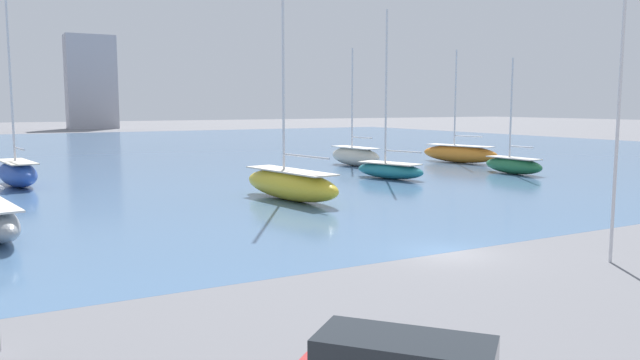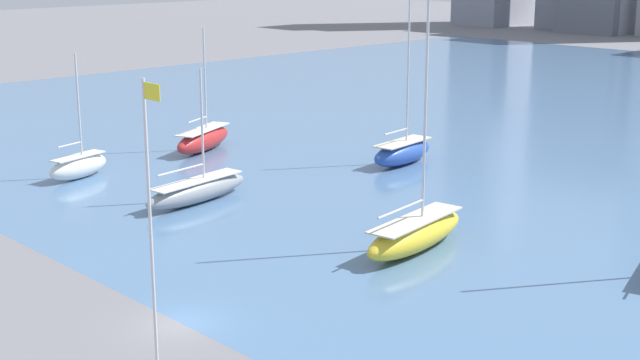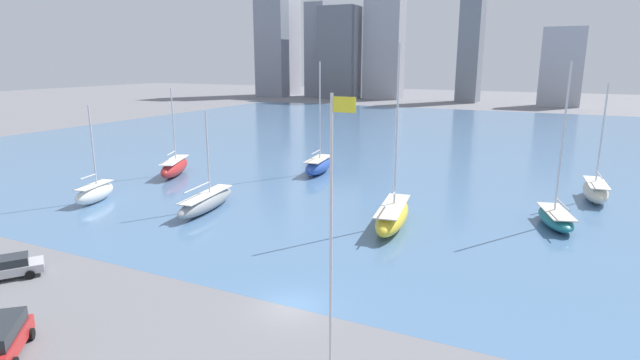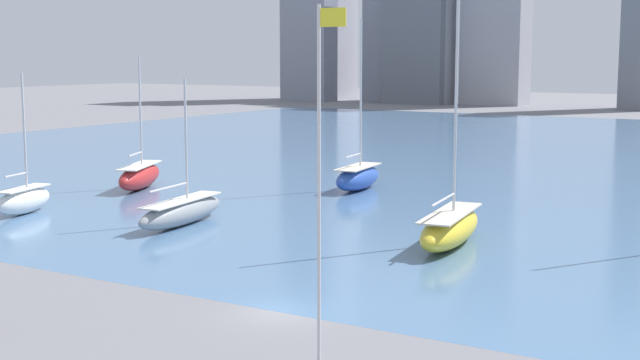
{
  "view_description": "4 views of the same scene",
  "coord_description": "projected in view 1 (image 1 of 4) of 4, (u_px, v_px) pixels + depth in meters",
  "views": [
    {
      "loc": [
        -18.76,
        -21.58,
        6.74
      ],
      "look_at": [
        0.17,
        12.23,
        2.07
      ],
      "focal_mm": 35.0,
      "sensor_mm": 36.0,
      "label": 1
    },
    {
      "loc": [
        36.28,
        -24.82,
        18.98
      ],
      "look_at": [
        -0.62,
        10.75,
        5.74
      ],
      "focal_mm": 50.0,
      "sensor_mm": 36.0,
      "label": 2
    },
    {
      "loc": [
        14.44,
        -25.26,
        15.29
      ],
      "look_at": [
        -3.52,
        11.47,
        5.51
      ],
      "focal_mm": 28.0,
      "sensor_mm": 36.0,
      "label": 3
    },
    {
      "loc": [
        22.67,
        -33.71,
        12.01
      ],
      "look_at": [
        -3.41,
        9.13,
        4.95
      ],
      "focal_mm": 50.0,
      "sensor_mm": 36.0,
      "label": 4
    }
  ],
  "objects": [
    {
      "name": "ground_plane",
      "position": [
        447.0,
        253.0,
        28.6
      ],
      "size": [
        500.0,
        500.0,
        0.0
      ],
      "primitive_type": "plane",
      "color": "slate"
    },
    {
      "name": "sailboat_orange",
      "position": [
        459.0,
        153.0,
        73.36
      ],
      "size": [
        4.8,
        10.41,
        13.14
      ],
      "rotation": [
        0.0,
        0.0,
        0.25
      ],
      "color": "orange",
      "rests_on": "harbor_water"
    },
    {
      "name": "sailboat_yellow",
      "position": [
        290.0,
        184.0,
        44.41
      ],
      "size": [
        4.1,
        10.77,
        16.84
      ],
      "rotation": [
        0.0,
        0.0,
        0.15
      ],
      "color": "yellow",
      "rests_on": "harbor_water"
    },
    {
      "name": "flag_pole",
      "position": [
        621.0,
        88.0,
        26.02
      ],
      "size": [
        1.24,
        0.14,
        13.9
      ],
      "color": "silver",
      "rests_on": "ground_plane"
    },
    {
      "name": "sailboat_cream",
      "position": [
        355.0,
        156.0,
        69.37
      ],
      "size": [
        3.13,
        8.15,
        12.97
      ],
      "rotation": [
        0.0,
        0.0,
        0.09
      ],
      "color": "beige",
      "rests_on": "harbor_water"
    },
    {
      "name": "sailboat_blue",
      "position": [
        17.0,
        173.0,
        51.77
      ],
      "size": [
        3.61,
        8.5,
        15.2
      ],
      "rotation": [
        0.0,
        0.0,
        0.13
      ],
      "color": "#284CA8",
      "rests_on": "harbor_water"
    },
    {
      "name": "sailboat_teal",
      "position": [
        390.0,
        169.0,
        57.31
      ],
      "size": [
        4.53,
        7.69,
        15.28
      ],
      "rotation": [
        0.0,
        0.0,
        0.3
      ],
      "color": "#1E757F",
      "rests_on": "harbor_water"
    },
    {
      "name": "harbor_water",
      "position": [
        122.0,
        152.0,
        89.23
      ],
      "size": [
        180.0,
        140.0,
        0.0
      ],
      "color": "#4C7099",
      "rests_on": "ground_plane"
    },
    {
      "name": "sailboat_green",
      "position": [
        513.0,
        165.0,
        61.35
      ],
      "size": [
        2.24,
        7.01,
        11.32
      ],
      "rotation": [
        0.0,
        0.0,
        0.01
      ],
      "color": "#236B3D",
      "rests_on": "harbor_water"
    }
  ]
}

